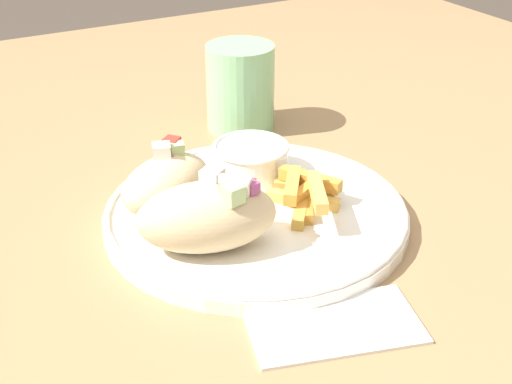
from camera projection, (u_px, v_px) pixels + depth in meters
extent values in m
cube|color=#9E7A51|center=(280.00, 226.00, 0.74)|extent=(1.48, 1.48, 0.04)
cylinder|color=#9E7A51|center=(376.00, 158.00, 1.71)|extent=(0.06, 0.06, 0.70)
cube|color=white|center=(334.00, 325.00, 0.57)|extent=(0.15, 0.11, 0.00)
cylinder|color=white|center=(256.00, 216.00, 0.71)|extent=(0.30, 0.30, 0.01)
torus|color=white|center=(256.00, 208.00, 0.70)|extent=(0.30, 0.30, 0.01)
ellipsoid|color=beige|center=(207.00, 217.00, 0.63)|extent=(0.14, 0.11, 0.06)
cube|color=#A34C84|center=(252.00, 188.00, 0.62)|extent=(0.01, 0.01, 0.01)
cube|color=#B7D693|center=(233.00, 194.00, 0.61)|extent=(0.02, 0.02, 0.02)
cube|color=red|center=(246.00, 189.00, 0.63)|extent=(0.02, 0.02, 0.02)
cube|color=silver|center=(228.00, 187.00, 0.62)|extent=(0.02, 0.02, 0.02)
cube|color=white|center=(212.00, 178.00, 0.63)|extent=(0.02, 0.02, 0.02)
cube|color=silver|center=(242.00, 187.00, 0.62)|extent=(0.02, 0.02, 0.01)
ellipsoid|color=beige|center=(166.00, 184.00, 0.70)|extent=(0.12, 0.10, 0.05)
cube|color=#A34C84|center=(167.00, 160.00, 0.70)|extent=(0.01, 0.01, 0.01)
cube|color=white|center=(162.00, 153.00, 0.69)|extent=(0.02, 0.02, 0.02)
cube|color=red|center=(172.00, 145.00, 0.71)|extent=(0.02, 0.02, 0.01)
cube|color=#B7D693|center=(177.00, 149.00, 0.70)|extent=(0.02, 0.02, 0.01)
cube|color=#E5B251|center=(302.00, 200.00, 0.71)|extent=(0.06, 0.06, 0.01)
cube|color=#E5B251|center=(304.00, 187.00, 0.73)|extent=(0.06, 0.05, 0.01)
cube|color=gold|center=(302.00, 205.00, 0.70)|extent=(0.06, 0.07, 0.01)
cube|color=gold|center=(306.00, 205.00, 0.70)|extent=(0.04, 0.06, 0.01)
cube|color=#E5B251|center=(317.00, 192.00, 0.67)|extent=(0.04, 0.06, 0.01)
cube|color=gold|center=(292.00, 185.00, 0.71)|extent=(0.05, 0.06, 0.01)
cube|color=gold|center=(310.00, 179.00, 0.72)|extent=(0.04, 0.06, 0.01)
cube|color=gold|center=(305.00, 191.00, 0.71)|extent=(0.06, 0.03, 0.01)
cylinder|color=white|center=(251.00, 161.00, 0.76)|extent=(0.08, 0.08, 0.03)
cylinder|color=beige|center=(251.00, 150.00, 0.76)|extent=(0.07, 0.07, 0.01)
torus|color=white|center=(251.00, 147.00, 0.76)|extent=(0.08, 0.08, 0.00)
cylinder|color=#8CCC93|center=(240.00, 87.00, 0.89)|extent=(0.09, 0.09, 0.11)
cylinder|color=silver|center=(241.00, 99.00, 0.90)|extent=(0.08, 0.08, 0.06)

